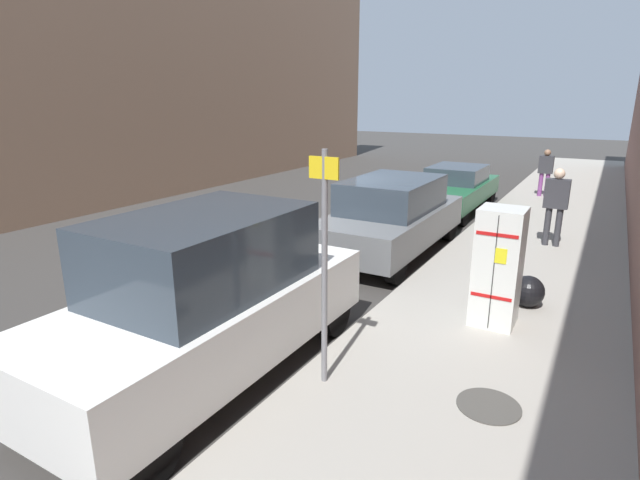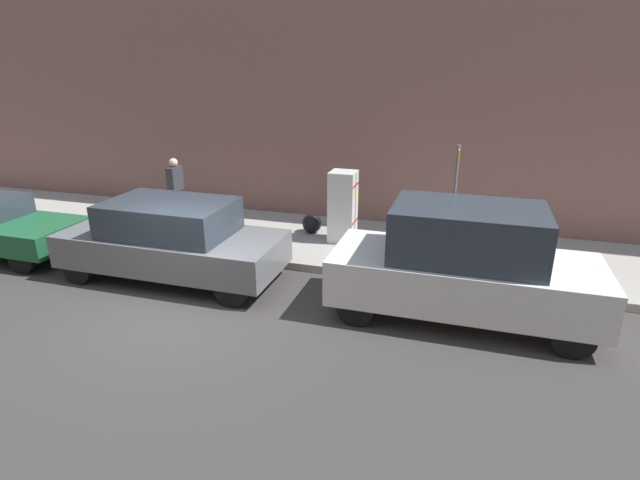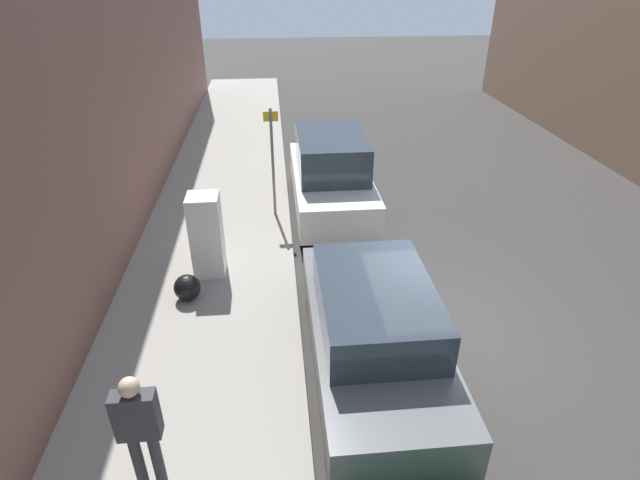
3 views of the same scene
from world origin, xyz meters
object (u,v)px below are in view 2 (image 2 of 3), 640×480
at_px(trash_bag, 312,223).
at_px(pedestrian_walking_far, 176,184).
at_px(street_sign_post, 453,205).
at_px(parked_van_white, 464,264).
at_px(discarded_refrigerator, 343,207).
at_px(parked_suv_gray, 172,239).

xyz_separation_m(trash_bag, pedestrian_walking_far, (0.07, -4.00, 0.79)).
distance_m(street_sign_post, pedestrian_walking_far, 7.82).
height_order(trash_bag, parked_van_white, parked_van_white).
distance_m(discarded_refrigerator, parked_suv_gray, 4.22).
bearing_deg(street_sign_post, parked_van_white, 12.23).
relative_size(street_sign_post, parked_van_white, 0.58).
height_order(parked_suv_gray, parked_van_white, parked_van_white).
height_order(discarded_refrigerator, trash_bag, discarded_refrigerator).
xyz_separation_m(discarded_refrigerator, parked_van_white, (2.92, 3.02, -0.01)).
xyz_separation_m(street_sign_post, pedestrian_walking_far, (-1.69, -7.62, -0.50)).
xyz_separation_m(pedestrian_walking_far, parked_van_white, (3.20, 7.95, -0.17)).
xyz_separation_m(parked_suv_gray, parked_van_white, (0.00, 6.06, 0.17)).
xyz_separation_m(street_sign_post, parked_suv_gray, (1.50, -5.73, -0.83)).
bearing_deg(discarded_refrigerator, trash_bag, -110.81).
height_order(street_sign_post, trash_bag, street_sign_post).
bearing_deg(parked_van_white, discarded_refrigerator, -134.04).
height_order(pedestrian_walking_far, parked_van_white, parked_van_white).
distance_m(trash_bag, parked_van_white, 5.17).
relative_size(trash_bag, parked_van_white, 0.11).
distance_m(pedestrian_walking_far, parked_suv_gray, 3.73).
bearing_deg(parked_van_white, pedestrian_walking_far, -111.92).
bearing_deg(pedestrian_walking_far, street_sign_post, -150.07).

